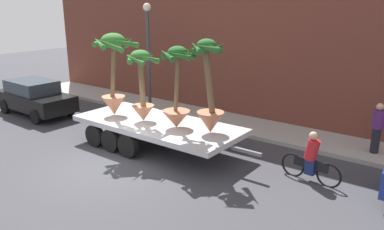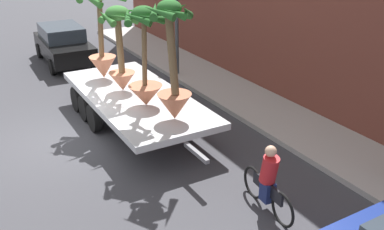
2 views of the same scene
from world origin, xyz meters
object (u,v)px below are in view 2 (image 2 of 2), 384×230
(flatbed_trailer, at_px, (132,98))
(potted_palm_middle, at_px, (101,26))
(potted_palm_front, at_px, (173,71))
(trailing_car, at_px, (63,44))
(potted_palm_rear, at_px, (120,49))
(potted_palm_extra, at_px, (145,64))
(cyclist, at_px, (268,182))

(flatbed_trailer, xyz_separation_m, potted_palm_middle, (-1.57, -0.28, 1.89))
(flatbed_trailer, distance_m, potted_palm_front, 2.71)
(potted_palm_middle, bearing_deg, trailing_car, 178.72)
(potted_palm_rear, relative_size, potted_palm_extra, 0.92)
(potted_palm_rear, bearing_deg, potted_palm_extra, 4.50)
(cyclist, xyz_separation_m, trailing_car, (-12.70, -0.86, 0.16))
(potted_palm_extra, height_order, trailing_car, potted_palm_extra)
(potted_palm_extra, bearing_deg, cyclist, 10.07)
(potted_palm_rear, bearing_deg, potted_palm_front, 8.08)
(potted_palm_rear, distance_m, potted_palm_front, 2.59)
(potted_palm_front, xyz_separation_m, cyclist, (3.22, 0.52, -1.57))
(potted_palm_rear, xyz_separation_m, potted_palm_extra, (1.46, 0.12, -0.10))
(flatbed_trailer, height_order, potted_palm_extra, potted_palm_extra)
(potted_palm_middle, distance_m, potted_palm_front, 3.90)
(potted_palm_rear, height_order, potted_palm_front, potted_palm_front)
(potted_palm_extra, bearing_deg, potted_palm_middle, -175.45)
(flatbed_trailer, distance_m, cyclist, 5.55)
(potted_palm_rear, xyz_separation_m, potted_palm_middle, (-1.28, -0.10, 0.41))
(trailing_car, bearing_deg, potted_palm_rear, -0.18)
(flatbed_trailer, relative_size, potted_palm_middle, 2.37)
(flatbed_trailer, xyz_separation_m, trailing_car, (-7.20, -0.15, 0.05))
(potted_palm_middle, height_order, trailing_car, potted_palm_middle)
(cyclist, distance_m, trailing_car, 12.73)
(potted_palm_extra, xyz_separation_m, cyclist, (4.32, 0.77, -1.49))
(potted_palm_middle, relative_size, potted_palm_extra, 1.11)
(potted_palm_middle, relative_size, cyclist, 1.63)
(cyclist, bearing_deg, potted_palm_extra, -169.93)
(flatbed_trailer, relative_size, cyclist, 3.87)
(flatbed_trailer, relative_size, trailing_car, 1.68)
(potted_palm_rear, height_order, trailing_car, potted_palm_rear)
(cyclist, bearing_deg, potted_palm_front, -170.85)
(potted_palm_middle, xyz_separation_m, potted_palm_front, (3.85, 0.47, -0.43))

